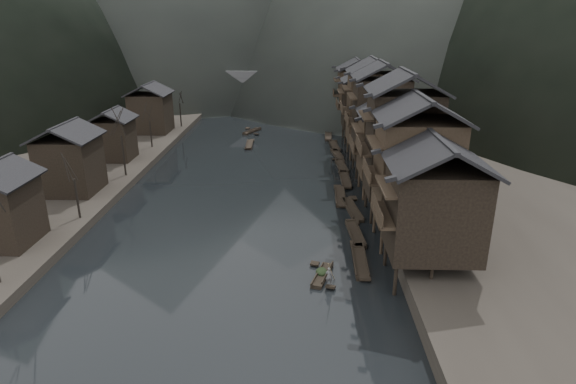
{
  "coord_description": "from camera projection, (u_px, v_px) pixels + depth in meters",
  "views": [
    {
      "loc": [
        6.79,
        -43.51,
        20.62
      ],
      "look_at": [
        5.31,
        6.19,
        2.5
      ],
      "focal_mm": 30.0,
      "sensor_mm": 36.0,
      "label": 1
    }
  ],
  "objects": [
    {
      "name": "water",
      "position": [
        233.0,
        236.0,
        48.11
      ],
      "size": [
        300.0,
        300.0,
        0.0
      ],
      "primitive_type": "plane",
      "color": "black",
      "rests_on": "ground"
    },
    {
      "name": "stone_bridge",
      "position": [
        274.0,
        87.0,
        113.99
      ],
      "size": [
        40.0,
        6.0,
        9.0
      ],
      "color": "#4C4C4F",
      "rests_on": "ground"
    },
    {
      "name": "stilt_houses",
      "position": [
        383.0,
        114.0,
        62.56
      ],
      "size": [
        9.0,
        67.6,
        15.85
      ],
      "color": "black",
      "rests_on": "ground"
    },
    {
      "name": "boatman",
      "position": [
        329.0,
        273.0,
        38.7
      ],
      "size": [
        0.59,
        0.41,
        1.55
      ],
      "primitive_type": "imported",
      "rotation": [
        0.0,
        0.0,
        3.07
      ],
      "color": "slate",
      "rests_on": "hero_sampan"
    },
    {
      "name": "hero_sampan",
      "position": [
        322.0,
        275.0,
        40.47
      ],
      "size": [
        2.1,
        4.55,
        0.43
      ],
      "color": "black",
      "rests_on": "water"
    },
    {
      "name": "midriver_boats",
      "position": [
        263.0,
        131.0,
        91.38
      ],
      "size": [
        9.06,
        26.06,
        0.45
      ],
      "color": "black",
      "rests_on": "water"
    },
    {
      "name": "cargo_heap",
      "position": [
        322.0,
        268.0,
        40.48
      ],
      "size": [
        1.0,
        1.3,
        0.6
      ],
      "primitive_type": "ellipsoid",
      "color": "black",
      "rests_on": "hero_sampan"
    },
    {
      "name": "right_bank",
      "position": [
        463.0,
        136.0,
        84.39
      ],
      "size": [
        40.0,
        200.0,
        1.8
      ],
      "primitive_type": "cube",
      "color": "#2D2823",
      "rests_on": "ground"
    },
    {
      "name": "left_bank",
      "position": [
        70.0,
        135.0,
        86.45
      ],
      "size": [
        40.0,
        200.0,
        1.2
      ],
      "primitive_type": "cube",
      "color": "#2D2823",
      "rests_on": "ground"
    },
    {
      "name": "bare_trees",
      "position": [
        106.0,
        141.0,
        58.32
      ],
      "size": [
        3.94,
        61.15,
        7.89
      ],
      "color": "black",
      "rests_on": "left_bank"
    },
    {
      "name": "left_houses",
      "position": [
        102.0,
        134.0,
        65.64
      ],
      "size": [
        8.1,
        53.2,
        8.73
      ],
      "color": "black",
      "rests_on": "left_bank"
    },
    {
      "name": "bamboo_pole",
      "position": [
        332.0,
        248.0,
        37.91
      ],
      "size": [
        0.83,
        2.54,
        3.0
      ],
      "primitive_type": "cylinder",
      "rotation": [
        0.72,
        0.0,
        -0.3
      ],
      "color": "#8C7A51",
      "rests_on": "boatman"
    },
    {
      "name": "moored_sampans",
      "position": [
        338.0,
        165.0,
        70.66
      ],
      "size": [
        3.25,
        66.46,
        0.47
      ],
      "color": "black",
      "rests_on": "water"
    }
  ]
}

